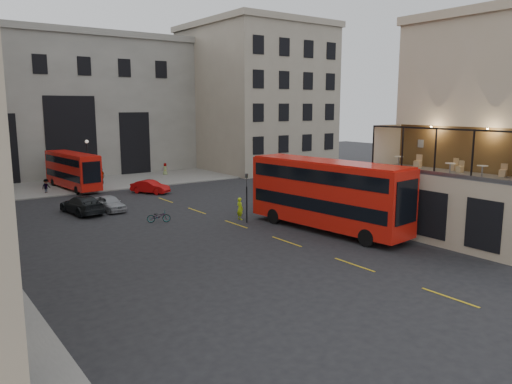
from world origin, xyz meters
TOP-DOWN VIEW (x-y plane):
  - ground at (0.00, 0.00)m, footprint 140.00×140.00m
  - host_building_main at (9.95, 0.00)m, footprint 7.26×11.40m
  - host_frontage at (6.50, 0.00)m, footprint 3.00×11.00m
  - cafe_floor at (6.50, 0.00)m, footprint 3.00×10.00m
  - gateway at (-5.00, 47.99)m, footprint 35.00×10.60m
  - building_right at (20.00, 39.97)m, footprint 16.60×18.60m
  - pavement_far at (-6.00, 38.00)m, footprint 40.00×12.00m
  - traffic_light_near at (-1.00, 12.00)m, footprint 0.16×0.20m
  - traffic_light_far at (-15.00, 28.00)m, footprint 0.16×0.20m
  - street_lamp_a at (-17.00, 18.00)m, footprint 0.36×0.36m
  - street_lamp_b at (-6.00, 34.00)m, footprint 0.36×0.36m
  - bus_near at (2.24, 6.66)m, footprint 4.18×12.85m
  - bus_far at (-7.19, 35.60)m, footprint 3.17×9.97m
  - car_a at (-7.96, 22.39)m, footprint 1.89×4.03m
  - car_b at (-1.56, 28.44)m, footprint 3.32×4.18m
  - car_c at (-10.20, 22.74)m, footprint 2.75×5.40m
  - bicycle at (-6.42, 16.07)m, footprint 1.87×1.30m
  - cyclist at (-0.85, 13.16)m, footprint 0.46×0.67m
  - pedestrian_b at (-10.26, 34.26)m, footprint 1.14×0.95m
  - pedestrian_c at (-3.77, 36.55)m, footprint 1.17×1.14m
  - pedestrian_d at (5.55, 39.69)m, footprint 0.92×0.88m
  - pedestrian_e at (-16.17, 18.69)m, footprint 0.53×0.71m
  - cafe_table_near at (5.66, -2.78)m, footprint 0.63×0.63m
  - cafe_table_mid at (5.42, -0.82)m, footprint 0.61×0.61m
  - cafe_table_far at (6.03, 3.56)m, footprint 0.63×0.63m
  - cafe_chair_a at (7.43, -3.11)m, footprint 0.47×0.47m
  - cafe_chair_b at (7.66, 0.32)m, footprint 0.44×0.44m
  - cafe_chair_c at (7.14, -0.43)m, footprint 0.39×0.39m
  - cafe_chair_d at (7.14, 2.78)m, footprint 0.51×0.51m

SIDE VIEW (x-z plane):
  - ground at x=0.00m, z-range 0.00..0.00m
  - pavement_far at x=-6.00m, z-range 0.00..0.12m
  - bicycle at x=-6.42m, z-range 0.00..0.93m
  - car_b at x=-1.56m, z-range 0.00..1.33m
  - car_a at x=-7.96m, z-range 0.00..1.33m
  - car_c at x=-10.20m, z-range 0.00..1.50m
  - pedestrian_b at x=-10.26m, z-range 0.00..1.53m
  - pedestrian_d at x=5.55m, z-range 0.00..1.58m
  - cyclist at x=-0.85m, z-range 0.00..1.77m
  - pedestrian_e at x=-16.17m, z-range 0.00..1.78m
  - pedestrian_c at x=-3.77m, z-range 0.00..1.97m
  - bus_far at x=-7.19m, z-range 0.24..4.15m
  - host_frontage at x=6.50m, z-range 0.00..4.50m
  - street_lamp_a at x=-17.00m, z-range -0.27..5.06m
  - street_lamp_b at x=-6.00m, z-range -0.27..5.06m
  - traffic_light_near at x=-1.00m, z-range 0.52..4.32m
  - traffic_light_far at x=-15.00m, z-range 0.52..4.32m
  - bus_near at x=2.24m, z-range 0.31..5.35m
  - cafe_floor at x=6.50m, z-range 4.50..4.60m
  - cafe_chair_c at x=7.14m, z-range 4.45..5.21m
  - cafe_chair_a at x=7.43m, z-range 4.45..5.23m
  - cafe_chair_b at x=7.66m, z-range 4.44..5.26m
  - cafe_chair_d at x=7.14m, z-range 4.42..5.32m
  - cafe_table_mid at x=5.42m, z-range 4.72..5.48m
  - cafe_table_near at x=5.66m, z-range 4.73..5.51m
  - cafe_table_far at x=6.03m, z-range 4.73..5.51m
  - host_building_main at x=9.95m, z-range 0.24..15.34m
  - gateway at x=-5.00m, z-range 0.39..18.39m
  - building_right at x=20.00m, z-range 0.39..20.39m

